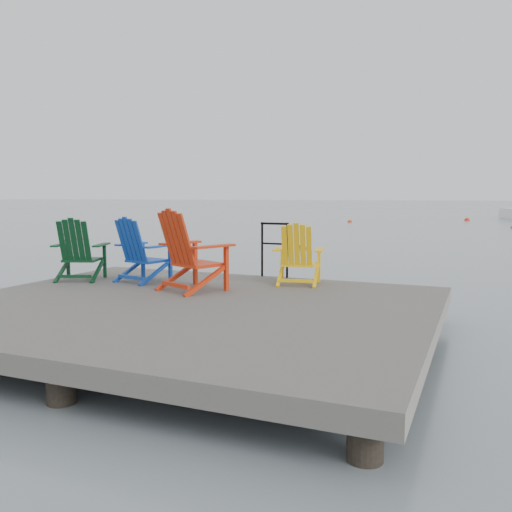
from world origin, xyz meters
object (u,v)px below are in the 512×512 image
at_px(chair_green, 79,250).
at_px(chair_yellow, 298,254).
at_px(buoy_b, 350,222).
at_px(buoy_d, 467,221).
at_px(chair_blue, 141,250).
at_px(handrail, 275,244).
at_px(buoy_a, 302,249).
at_px(chair_red, 190,251).

height_order(chair_green, chair_yellow, chair_green).
relative_size(buoy_b, buoy_d, 0.81).
bearing_deg(chair_blue, buoy_b, 109.78).
bearing_deg(chair_green, chair_blue, -5.98).
relative_size(handrail, buoy_d, 2.22).
bearing_deg(handrail, chair_yellow, -44.40).
distance_m(chair_green, chair_blue, 1.02).
bearing_deg(buoy_d, buoy_a, -100.46).
height_order(chair_red, buoy_a, chair_red).
height_order(handrail, chair_yellow, chair_yellow).
distance_m(chair_yellow, buoy_a, 10.56).
height_order(buoy_a, buoy_b, same).
height_order(handrail, buoy_d, handrail).
height_order(handrail, chair_red, chair_red).
bearing_deg(chair_green, chair_yellow, -4.99).
height_order(chair_blue, chair_yellow, chair_blue).
distance_m(chair_blue, buoy_a, 10.78).
bearing_deg(handrail, chair_red, -110.89).
distance_m(chair_green, buoy_b, 30.27).
distance_m(chair_green, chair_red, 2.08).
distance_m(chair_blue, chair_yellow, 2.43).
height_order(chair_yellow, buoy_d, chair_yellow).
bearing_deg(chair_red, handrail, 91.93).
xyz_separation_m(chair_yellow, buoy_d, (1.42, 34.94, -0.96)).
bearing_deg(handrail, buoy_d, 86.63).
bearing_deg(chair_green, buoy_b, 74.23).
xyz_separation_m(chair_yellow, buoy_b, (-5.95, 29.20, -0.96)).
xyz_separation_m(chair_red, buoy_b, (-4.71, 30.28, -1.07)).
xyz_separation_m(chair_green, buoy_b, (-2.63, 30.14, -0.99)).
bearing_deg(chair_red, chair_yellow, 63.80).
bearing_deg(buoy_d, chair_red, -94.22).
xyz_separation_m(chair_yellow, buoy_a, (-3.18, 10.02, -0.96)).
relative_size(chair_blue, buoy_b, 3.01).
height_order(chair_red, buoy_d, chair_red).
relative_size(buoy_a, buoy_d, 0.81).
xyz_separation_m(chair_green, chair_red, (2.08, -0.14, 0.08)).
distance_m(chair_yellow, buoy_d, 34.99).
relative_size(chair_yellow, buoy_d, 2.26).
xyz_separation_m(handrail, chair_red, (-0.64, -1.67, 0.03)).
distance_m(handrail, chair_red, 1.79).
distance_m(chair_red, buoy_d, 36.13).
xyz_separation_m(handrail, chair_green, (-2.72, -1.53, -0.05)).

